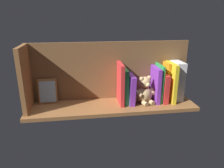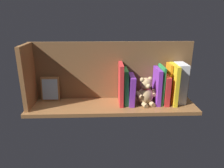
{
  "view_description": "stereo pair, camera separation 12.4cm",
  "coord_description": "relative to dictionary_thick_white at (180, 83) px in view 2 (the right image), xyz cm",
  "views": [
    {
      "loc": [
        16.62,
        116.52,
        53.15
      ],
      "look_at": [
        0.0,
        0.0,
        13.06
      ],
      "focal_mm": 33.42,
      "sensor_mm": 36.0,
      "label": 1
    },
    {
      "loc": [
        4.25,
        117.63,
        53.15
      ],
      "look_at": [
        0.0,
        0.0,
        13.06
      ],
      "focal_mm": 33.42,
      "sensor_mm": 36.0,
      "label": 2
    }
  ],
  "objects": [
    {
      "name": "ground_plane",
      "position": [
        42.1,
        3.01,
        -13.36
      ],
      "size": [
        101.78,
        25.63,
        2.2
      ],
      "primitive_type": "cube",
      "color": "brown"
    },
    {
      "name": "shelf_back_panel",
      "position": [
        42.1,
        -7.55,
        6.13
      ],
      "size": [
        101.78,
        1.5,
        36.77
      ],
      "primitive_type": "cube",
      "color": "brown",
      "rests_on": "ground_plane"
    },
    {
      "name": "shelf_side_divider",
      "position": [
        90.99,
        3.01,
        6.13
      ],
      "size": [
        2.4,
        19.63,
        36.77
      ],
      "primitive_type": "cube",
      "color": "brown",
      "rests_on": "ground_plane"
    },
    {
      "name": "dictionary_thick_white",
      "position": [
        0.0,
        0.0,
        0.0
      ],
      "size": [
        5.92,
        12.61,
        24.52
      ],
      "primitive_type": "cube",
      "color": "silver",
      "rests_on": "ground_plane"
    },
    {
      "name": "book_0",
      "position": [
        4.57,
        1.61,
        -0.1
      ],
      "size": [
        2.26,
        16.04,
        24.31
      ],
      "primitive_type": "cube",
      "color": "yellow",
      "rests_on": "ground_plane"
    },
    {
      "name": "book_1",
      "position": [
        6.84,
        -1.36,
        -0.24
      ],
      "size": [
        1.34,
        10.09,
        24.03
      ],
      "primitive_type": "cube",
      "color": "orange",
      "rests_on": "ground_plane"
    },
    {
      "name": "book_2",
      "position": [
        9.44,
        1.26,
        -3.32
      ],
      "size": [
        2.9,
        15.34,
        17.88
      ],
      "primitive_type": "cube",
      "color": "red",
      "rests_on": "ground_plane"
    },
    {
      "name": "book_3",
      "position": [
        12.03,
        0.7,
        -0.6
      ],
      "size": [
        1.8,
        14.21,
        23.33
      ],
      "primitive_type": "cube",
      "rotation": [
        0.0,
        -0.02,
        0.0
      ],
      "color": "green",
      "rests_on": "ground_plane"
    },
    {
      "name": "book_4",
      "position": [
        14.36,
        1.04,
        -1.33
      ],
      "size": [
        2.37,
        14.89,
        21.85
      ],
      "primitive_type": "cube",
      "color": "purple",
      "rests_on": "ground_plane"
    },
    {
      "name": "teddy_bear",
      "position": [
        21.65,
        3.53,
        -4.69
      ],
      "size": [
        13.37,
        12.86,
        17.19
      ],
      "rotation": [
        0.0,
        0.0,
        0.29
      ],
      "color": "tan",
      "rests_on": "ground_plane"
    },
    {
      "name": "book_5",
      "position": [
        30.27,
        1.29,
        -3.35
      ],
      "size": [
        3.7,
        15.38,
        17.9
      ],
      "primitive_type": "cube",
      "rotation": [
        0.0,
        -0.03,
        0.0
      ],
      "color": "purple",
      "rests_on": "ground_plane"
    },
    {
      "name": "book_6",
      "position": [
        33.68,
        0.51,
        -1.5
      ],
      "size": [
        3.42,
        13.83,
        21.6
      ],
      "primitive_type": "cube",
      "rotation": [
        0.0,
        0.03,
        0.0
      ],
      "color": "green",
      "rests_on": "ground_plane"
    },
    {
      "name": "book_7",
      "position": [
        36.62,
        1.3,
        0.3
      ],
      "size": [
        2.21,
        15.41,
        25.11
      ],
      "primitive_type": "cube",
      "color": "red",
      "rests_on": "ground_plane"
    },
    {
      "name": "picture_frame_leaning",
      "position": [
        80.96,
        -4.27,
        -4.62
      ],
      "size": [
        11.41,
        3.72,
        15.47
      ],
      "color": "#9E6B3D",
      "rests_on": "ground_plane"
    }
  ]
}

